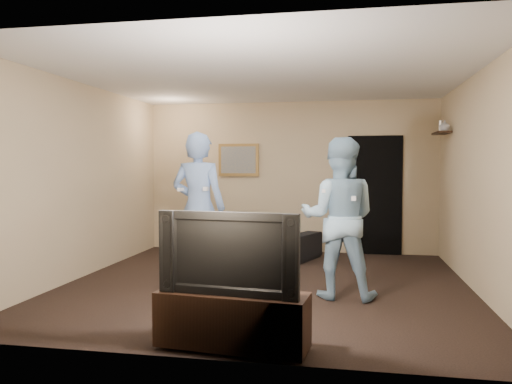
% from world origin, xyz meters
% --- Properties ---
extents(ground, '(5.00, 5.00, 0.00)m').
position_xyz_m(ground, '(0.00, 0.00, 0.00)').
color(ground, black).
rests_on(ground, ground).
extents(ceiling, '(5.00, 5.00, 0.04)m').
position_xyz_m(ceiling, '(0.00, 0.00, 2.60)').
color(ceiling, silver).
rests_on(ceiling, wall_back).
extents(wall_back, '(5.00, 0.04, 2.60)m').
position_xyz_m(wall_back, '(0.00, 2.50, 1.30)').
color(wall_back, tan).
rests_on(wall_back, ground).
extents(wall_front, '(5.00, 0.04, 2.60)m').
position_xyz_m(wall_front, '(0.00, -2.50, 1.30)').
color(wall_front, tan).
rests_on(wall_front, ground).
extents(wall_left, '(0.04, 5.00, 2.60)m').
position_xyz_m(wall_left, '(-2.50, 0.00, 1.30)').
color(wall_left, tan).
rests_on(wall_left, ground).
extents(wall_right, '(0.04, 5.00, 2.60)m').
position_xyz_m(wall_right, '(2.50, 0.00, 1.30)').
color(wall_right, tan).
rests_on(wall_right, ground).
extents(sofa, '(2.23, 1.50, 0.61)m').
position_xyz_m(sofa, '(-0.51, 2.05, 0.30)').
color(sofa, black).
rests_on(sofa, ground).
extents(throw_pillow, '(0.43, 0.24, 0.41)m').
position_xyz_m(throw_pillow, '(-1.11, 2.05, 0.48)').
color(throw_pillow, '#194B41').
rests_on(throw_pillow, sofa).
extents(painting_frame, '(0.72, 0.05, 0.57)m').
position_xyz_m(painting_frame, '(-0.90, 2.48, 1.60)').
color(painting_frame, olive).
rests_on(painting_frame, wall_back).
extents(painting_canvas, '(0.62, 0.01, 0.47)m').
position_xyz_m(painting_canvas, '(-0.90, 2.45, 1.60)').
color(painting_canvas, slate).
rests_on(painting_canvas, painting_frame).
extents(doorway, '(0.90, 0.06, 2.00)m').
position_xyz_m(doorway, '(1.45, 2.47, 1.00)').
color(doorway, black).
rests_on(doorway, ground).
extents(light_switch, '(0.08, 0.02, 0.12)m').
position_xyz_m(light_switch, '(0.85, 2.48, 1.30)').
color(light_switch, silver).
rests_on(light_switch, wall_back).
extents(wall_shelf, '(0.20, 0.60, 0.03)m').
position_xyz_m(wall_shelf, '(2.39, 1.80, 1.99)').
color(wall_shelf, black).
rests_on(wall_shelf, wall_right).
extents(shelf_vase, '(0.17, 0.17, 0.16)m').
position_xyz_m(shelf_vase, '(2.39, 1.56, 2.08)').
color(shelf_vase, '#A6A6AA').
rests_on(shelf_vase, wall_shelf).
extents(shelf_figurine, '(0.06, 0.06, 0.18)m').
position_xyz_m(shelf_figurine, '(2.39, 1.87, 2.09)').
color(shelf_figurine, white).
rests_on(shelf_figurine, wall_shelf).
extents(tv_console, '(1.27, 0.52, 0.44)m').
position_xyz_m(tv_console, '(0.10, -2.26, 0.25)').
color(tv_console, black).
rests_on(tv_console, ground).
extents(television, '(1.16, 0.27, 0.66)m').
position_xyz_m(television, '(0.10, -2.26, 0.80)').
color(television, black).
rests_on(television, tv_console).
extents(wii_player_left, '(0.73, 0.55, 1.92)m').
position_xyz_m(wii_player_left, '(-0.86, -0.07, 0.96)').
color(wii_player_left, '#799BD3').
rests_on(wii_player_left, ground).
extents(wii_player_right, '(0.91, 0.73, 1.81)m').
position_xyz_m(wii_player_right, '(0.91, -0.46, 0.91)').
color(wii_player_right, '#90B7D1').
rests_on(wii_player_right, ground).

